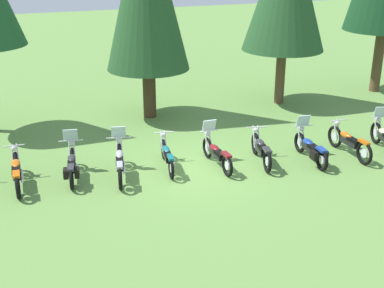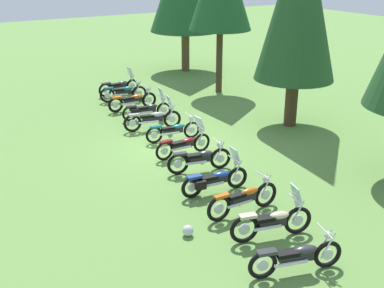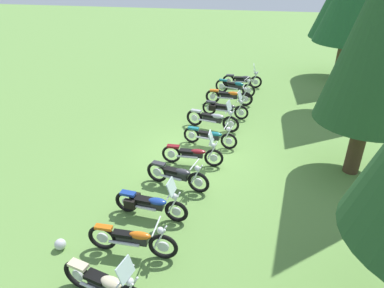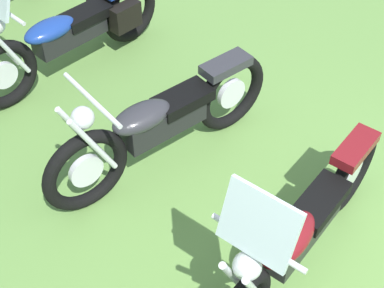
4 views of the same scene
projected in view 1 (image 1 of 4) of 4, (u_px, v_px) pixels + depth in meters
The scene contains 9 objects.
ground_plane at pixel (194, 168), 16.04m from camera, with size 80.00×80.00×0.00m, color #608C42.
motorcycle_2 at pixel (17, 172), 14.75m from camera, with size 0.62×2.38×1.02m.
motorcycle_3 at pixel (72, 165), 15.19m from camera, with size 0.80×2.19×1.34m.
motorcycle_4 at pixel (120, 162), 15.32m from camera, with size 0.83×2.38×1.38m.
motorcycle_5 at pixel (167, 156), 15.92m from camera, with size 0.63×2.19×0.99m.
motorcycle_6 at pixel (217, 153), 16.05m from camera, with size 0.61×2.23×1.35m.
motorcycle_7 at pixel (261, 149), 16.30m from camera, with size 0.78×2.18×1.02m.
motorcycle_8 at pixel (311, 148), 16.41m from camera, with size 0.71×2.22×1.36m.
motorcycle_9 at pixel (349, 142), 16.89m from camera, with size 0.71×2.34×1.03m.
Camera 1 is at (-5.14, -13.69, 6.64)m, focal length 47.99 mm.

